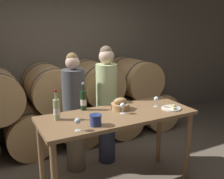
% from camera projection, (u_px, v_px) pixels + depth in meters
% --- Properties ---
extents(stone_wall_back, '(10.00, 0.12, 3.20)m').
position_uv_depth(stone_wall_back, '(61.00, 43.00, 4.55)').
color(stone_wall_back, '#706656').
rests_on(stone_wall_back, ground_plane).
extents(barrel_stack, '(3.78, 0.90, 1.32)m').
position_uv_depth(barrel_stack, '(74.00, 105.00, 4.31)').
color(barrel_stack, tan).
rests_on(barrel_stack, ground_plane).
extents(tasting_table, '(1.76, 0.69, 0.96)m').
position_uv_depth(tasting_table, '(118.00, 125.00, 2.98)').
color(tasting_table, olive).
rests_on(tasting_table, ground_plane).
extents(person_left, '(0.30, 0.30, 1.59)m').
position_uv_depth(person_left, '(74.00, 112.00, 3.40)').
color(person_left, '#756651').
rests_on(person_left, ground_plane).
extents(person_right, '(0.29, 0.29, 1.65)m').
position_uv_depth(person_right, '(107.00, 104.00, 3.59)').
color(person_right, '#2D334C').
rests_on(person_right, ground_plane).
extents(wine_bottle_red, '(0.07, 0.07, 0.33)m').
position_uv_depth(wine_bottle_red, '(83.00, 100.00, 3.04)').
color(wine_bottle_red, '#193819').
rests_on(wine_bottle_red, tasting_table).
extents(wine_bottle_white, '(0.07, 0.07, 0.32)m').
position_uv_depth(wine_bottle_white, '(57.00, 109.00, 2.74)').
color(wine_bottle_white, '#ADBC7F').
rests_on(wine_bottle_white, tasting_table).
extents(blue_crock, '(0.12, 0.12, 0.11)m').
position_uv_depth(blue_crock, '(96.00, 120.00, 2.60)').
color(blue_crock, navy).
rests_on(blue_crock, tasting_table).
extents(bread_basket, '(0.22, 0.22, 0.14)m').
position_uv_depth(bread_basket, '(120.00, 105.00, 3.08)').
color(bread_basket, tan).
rests_on(bread_basket, tasting_table).
extents(cheese_plate, '(0.23, 0.23, 0.04)m').
position_uv_depth(cheese_plate, '(171.00, 108.00, 3.11)').
color(cheese_plate, white).
rests_on(cheese_plate, tasting_table).
extents(wine_glass_far_left, '(0.06, 0.06, 0.13)m').
position_uv_depth(wine_glass_far_left, '(78.00, 122.00, 2.47)').
color(wine_glass_far_left, white).
rests_on(wine_glass_far_left, tasting_table).
extents(wine_glass_left, '(0.06, 0.06, 0.13)m').
position_uv_depth(wine_glass_left, '(123.00, 106.00, 2.92)').
color(wine_glass_left, white).
rests_on(wine_glass_left, tasting_table).
extents(wine_glass_center, '(0.06, 0.06, 0.13)m').
position_uv_depth(wine_glass_center, '(156.00, 99.00, 3.17)').
color(wine_glass_center, white).
rests_on(wine_glass_center, tasting_table).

